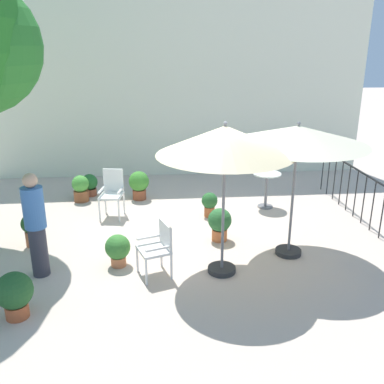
{
  "coord_description": "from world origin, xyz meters",
  "views": [
    {
      "loc": [
        -0.62,
        -6.83,
        3.36
      ],
      "look_at": [
        0.0,
        0.25,
        0.92
      ],
      "focal_mm": 39.57,
      "sensor_mm": 36.0,
      "label": 1
    }
  ],
  "objects_px": {
    "patio_umbrella_0": "(298,137)",
    "potted_plant_4": "(220,223)",
    "cafe_table_0": "(266,184)",
    "potted_plant_3": "(31,228)",
    "potted_plant_6": "(210,203)",
    "patio_umbrella_1": "(225,142)",
    "potted_plant_7": "(81,188)",
    "potted_plant_0": "(14,293)",
    "potted_plant_5": "(90,184)",
    "potted_plant_1": "(139,184)",
    "potted_plant_8": "(118,249)",
    "patio_chair_1": "(158,245)",
    "standing_person": "(36,224)",
    "patio_chair_0": "(112,190)"
  },
  "relations": [
    {
      "from": "patio_umbrella_1",
      "to": "standing_person",
      "type": "distance_m",
      "value": 3.08
    },
    {
      "from": "potted_plant_7",
      "to": "standing_person",
      "type": "bearing_deg",
      "value": -91.6
    },
    {
      "from": "cafe_table_0",
      "to": "potted_plant_5",
      "type": "xyz_separation_m",
      "value": [
        -3.98,
        1.14,
        -0.26
      ]
    },
    {
      "from": "potted_plant_5",
      "to": "potted_plant_6",
      "type": "xyz_separation_m",
      "value": [
        2.67,
        -1.58,
        0.02
      ]
    },
    {
      "from": "patio_chair_0",
      "to": "potted_plant_1",
      "type": "xyz_separation_m",
      "value": [
        0.51,
        0.99,
        -0.19
      ]
    },
    {
      "from": "cafe_table_0",
      "to": "patio_chair_0",
      "type": "height_order",
      "value": "patio_chair_0"
    },
    {
      "from": "patio_chair_1",
      "to": "potted_plant_1",
      "type": "bearing_deg",
      "value": 96.59
    },
    {
      "from": "cafe_table_0",
      "to": "potted_plant_3",
      "type": "height_order",
      "value": "cafe_table_0"
    },
    {
      "from": "patio_chair_0",
      "to": "potted_plant_6",
      "type": "distance_m",
      "value": 2.03
    },
    {
      "from": "potted_plant_0",
      "to": "potted_plant_1",
      "type": "xyz_separation_m",
      "value": [
        1.46,
        4.46,
        0.02
      ]
    },
    {
      "from": "potted_plant_1",
      "to": "potted_plant_4",
      "type": "bearing_deg",
      "value": -57.13
    },
    {
      "from": "patio_umbrella_0",
      "to": "potted_plant_6",
      "type": "xyz_separation_m",
      "value": [
        -1.13,
        1.81,
        -1.74
      ]
    },
    {
      "from": "cafe_table_0",
      "to": "potted_plant_3",
      "type": "relative_size",
      "value": 1.33
    },
    {
      "from": "cafe_table_0",
      "to": "potted_plant_8",
      "type": "relative_size",
      "value": 1.46
    },
    {
      "from": "patio_umbrella_0",
      "to": "patio_chair_1",
      "type": "distance_m",
      "value": 2.75
    },
    {
      "from": "patio_chair_1",
      "to": "potted_plant_4",
      "type": "xyz_separation_m",
      "value": [
        1.12,
        1.14,
        -0.15
      ]
    },
    {
      "from": "patio_chair_1",
      "to": "potted_plant_0",
      "type": "xyz_separation_m",
      "value": [
        -1.87,
        -0.95,
        -0.14
      ]
    },
    {
      "from": "patio_chair_1",
      "to": "potted_plant_3",
      "type": "bearing_deg",
      "value": 151.47
    },
    {
      "from": "patio_chair_0",
      "to": "potted_plant_4",
      "type": "xyz_separation_m",
      "value": [
        2.04,
        -1.37,
        -0.22
      ]
    },
    {
      "from": "potted_plant_0",
      "to": "standing_person",
      "type": "height_order",
      "value": "standing_person"
    },
    {
      "from": "potted_plant_4",
      "to": "potted_plant_0",
      "type": "bearing_deg",
      "value": -145.01
    },
    {
      "from": "patio_umbrella_0",
      "to": "potted_plant_6",
      "type": "relative_size",
      "value": 4.35
    },
    {
      "from": "potted_plant_4",
      "to": "standing_person",
      "type": "bearing_deg",
      "value": -161.48
    },
    {
      "from": "potted_plant_8",
      "to": "potted_plant_7",
      "type": "bearing_deg",
      "value": 108.9
    },
    {
      "from": "patio_chair_0",
      "to": "potted_plant_0",
      "type": "bearing_deg",
      "value": -105.32
    },
    {
      "from": "potted_plant_4",
      "to": "patio_chair_0",
      "type": "bearing_deg",
      "value": 146.08
    },
    {
      "from": "cafe_table_0",
      "to": "potted_plant_7",
      "type": "xyz_separation_m",
      "value": [
        -4.12,
        0.76,
        -0.21
      ]
    },
    {
      "from": "potted_plant_6",
      "to": "potted_plant_1",
      "type": "bearing_deg",
      "value": 140.99
    },
    {
      "from": "patio_umbrella_1",
      "to": "potted_plant_5",
      "type": "distance_m",
      "value": 5.0
    },
    {
      "from": "cafe_table_0",
      "to": "potted_plant_4",
      "type": "height_order",
      "value": "cafe_table_0"
    },
    {
      "from": "potted_plant_7",
      "to": "patio_chair_1",
      "type": "bearing_deg",
      "value": -63.63
    },
    {
      "from": "potted_plant_5",
      "to": "potted_plant_7",
      "type": "bearing_deg",
      "value": -110.68
    },
    {
      "from": "potted_plant_5",
      "to": "potted_plant_7",
      "type": "distance_m",
      "value": 0.41
    },
    {
      "from": "potted_plant_6",
      "to": "standing_person",
      "type": "height_order",
      "value": "standing_person"
    },
    {
      "from": "patio_chair_1",
      "to": "patio_umbrella_0",
      "type": "bearing_deg",
      "value": 12.56
    },
    {
      "from": "patio_chair_1",
      "to": "standing_person",
      "type": "height_order",
      "value": "standing_person"
    },
    {
      "from": "cafe_table_0",
      "to": "potted_plant_6",
      "type": "relative_size",
      "value": 1.5
    },
    {
      "from": "patio_umbrella_0",
      "to": "potted_plant_0",
      "type": "bearing_deg",
      "value": -160.54
    },
    {
      "from": "patio_umbrella_1",
      "to": "patio_chair_0",
      "type": "height_order",
      "value": "patio_umbrella_1"
    },
    {
      "from": "potted_plant_1",
      "to": "potted_plant_3",
      "type": "bearing_deg",
      "value": -128.43
    },
    {
      "from": "potted_plant_0",
      "to": "potted_plant_7",
      "type": "bearing_deg",
      "value": 88.26
    },
    {
      "from": "patio_umbrella_1",
      "to": "potted_plant_7",
      "type": "height_order",
      "value": "patio_umbrella_1"
    },
    {
      "from": "potted_plant_3",
      "to": "patio_umbrella_0",
      "type": "bearing_deg",
      "value": -9.16
    },
    {
      "from": "potted_plant_4",
      "to": "potted_plant_8",
      "type": "relative_size",
      "value": 1.15
    },
    {
      "from": "patio_umbrella_0",
      "to": "potted_plant_4",
      "type": "distance_m",
      "value": 2.12
    },
    {
      "from": "potted_plant_6",
      "to": "potted_plant_8",
      "type": "relative_size",
      "value": 0.97
    },
    {
      "from": "cafe_table_0",
      "to": "standing_person",
      "type": "height_order",
      "value": "standing_person"
    },
    {
      "from": "patio_umbrella_1",
      "to": "patio_chair_1",
      "type": "height_order",
      "value": "patio_umbrella_1"
    },
    {
      "from": "potted_plant_4",
      "to": "potted_plant_1",
      "type": "bearing_deg",
      "value": 122.87
    },
    {
      "from": "patio_umbrella_1",
      "to": "potted_plant_7",
      "type": "distance_m",
      "value": 4.77
    }
  ]
}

